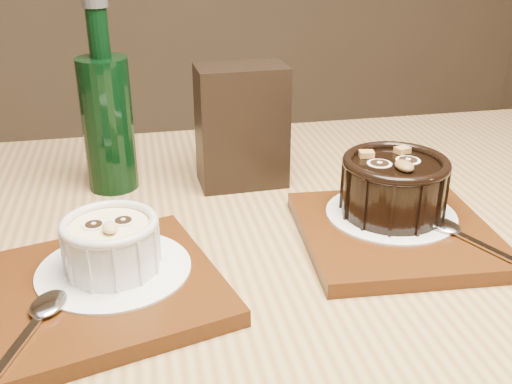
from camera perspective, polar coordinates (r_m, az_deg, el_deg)
table at (r=0.60m, az=1.85°, el=-14.68°), size 1.27×0.90×0.75m
tray_left at (r=0.52m, az=-14.09°, el=-8.93°), size 0.21×0.21×0.01m
doily_left at (r=0.53m, az=-13.35°, el=-7.14°), size 0.13×0.13×0.00m
ramekin_white at (r=0.51m, az=-13.63°, el=-4.67°), size 0.08×0.08×0.05m
spoon_left at (r=0.47m, az=-21.03°, el=-12.34°), size 0.08×0.13×0.01m
tray_right at (r=0.60m, az=13.14°, el=-3.84°), size 0.21×0.21×0.01m
doily_right at (r=0.62m, az=12.72°, el=-2.02°), size 0.13×0.13×0.00m
ramekin_dark at (r=0.60m, az=13.01°, el=0.79°), size 0.10×0.10×0.06m
spoon_right at (r=0.58m, az=20.03°, el=-4.28°), size 0.07×0.14×0.01m
condiment_stand at (r=0.69m, az=-1.37°, el=6.27°), size 0.10×0.07×0.14m
green_bottle at (r=0.69m, az=-13.96°, el=6.75°), size 0.06×0.06×0.21m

